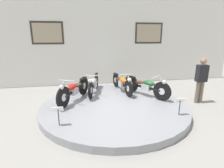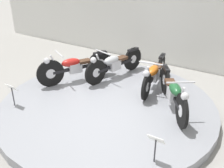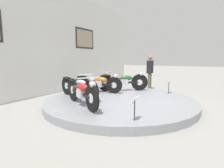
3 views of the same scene
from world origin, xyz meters
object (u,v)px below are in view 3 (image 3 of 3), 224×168
(motorcycle_red, at_px, (82,91))
(motorcycle_silver, at_px, (79,86))
(visitor_standing, at_px, (150,70))
(info_placard_front_left, at_px, (135,103))
(info_placard_front_centre, at_px, (169,84))
(motorcycle_orange, at_px, (99,82))
(motorcycle_green, at_px, (124,81))

(motorcycle_red, height_order, motorcycle_silver, motorcycle_red)
(visitor_standing, bearing_deg, info_placard_front_left, -165.80)
(motorcycle_red, height_order, info_placard_front_centre, motorcycle_red)
(motorcycle_orange, distance_m, visitor_standing, 2.84)
(visitor_standing, bearing_deg, motorcycle_green, 165.66)
(motorcycle_green, bearing_deg, visitor_standing, -14.34)
(motorcycle_orange, xyz_separation_m, info_placard_front_centre, (1.06, -2.37, -0.01))
(motorcycle_green, distance_m, info_placard_front_centre, 1.70)
(motorcycle_orange, bearing_deg, info_placard_front_left, -132.56)
(motorcycle_silver, bearing_deg, visitor_standing, -17.72)
(info_placard_front_left, relative_size, visitor_standing, 0.32)
(motorcycle_red, relative_size, motorcycle_green, 1.07)
(info_placard_front_left, relative_size, info_placard_front_centre, 1.00)
(motorcycle_orange, distance_m, info_placard_front_left, 3.22)
(motorcycle_silver, bearing_deg, info_placard_front_left, -114.00)
(motorcycle_silver, distance_m, motorcycle_orange, 1.12)
(info_placard_front_centre, relative_size, visitor_standing, 0.32)
(motorcycle_orange, relative_size, info_placard_front_left, 3.80)
(visitor_standing, bearing_deg, info_placard_front_centre, -141.35)
(motorcycle_orange, height_order, visitor_standing, visitor_standing)
(visitor_standing, bearing_deg, motorcycle_silver, 162.28)
(motorcycle_silver, relative_size, motorcycle_green, 1.15)
(motorcycle_silver, distance_m, motorcycle_green, 1.98)
(motorcycle_red, bearing_deg, motorcycle_silver, 44.48)
(motorcycle_red, xyz_separation_m, info_placard_front_left, (-0.33, -1.67, -0.03))
(motorcycle_red, height_order, motorcycle_green, motorcycle_red)
(motorcycle_orange, bearing_deg, motorcycle_red, -159.02)
(motorcycle_silver, bearing_deg, motorcycle_red, -135.52)
(motorcycle_green, bearing_deg, info_placard_front_centre, -78.78)
(motorcycle_green, relative_size, info_placard_front_centre, 3.30)
(motorcycle_red, relative_size, info_placard_front_centre, 3.53)
(visitor_standing, bearing_deg, motorcycle_red, 173.95)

